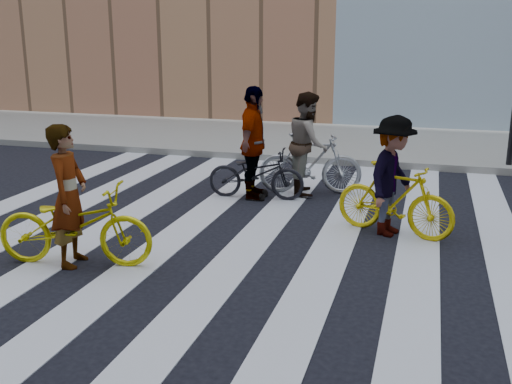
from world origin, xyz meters
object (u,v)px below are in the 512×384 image
at_px(bike_dark_rear, 256,174).
at_px(rider_right, 392,176).
at_px(rider_mid, 308,143).
at_px(bike_silver_mid, 310,163).
at_px(rider_rear, 253,143).
at_px(bike_yellow_right, 395,199).
at_px(rider_left, 69,196).
at_px(bike_yellow_left, 75,225).

xyz_separation_m(bike_dark_rear, rider_right, (2.36, -1.28, 0.41)).
relative_size(bike_dark_rear, rider_mid, 0.93).
xyz_separation_m(bike_silver_mid, bike_dark_rear, (-0.82, -0.60, -0.11)).
distance_m(bike_dark_rear, rider_mid, 1.08).
height_order(bike_silver_mid, rider_rear, rider_rear).
distance_m(bike_silver_mid, bike_yellow_right, 2.46).
xyz_separation_m(bike_silver_mid, rider_right, (1.53, -1.89, 0.30)).
bearing_deg(rider_right, rider_mid, 57.95).
bearing_deg(bike_silver_mid, bike_dark_rear, 114.42).
height_order(bike_yellow_right, bike_dark_rear, bike_yellow_right).
relative_size(rider_left, rider_mid, 0.97).
bearing_deg(bike_yellow_left, rider_right, -68.79).
height_order(bike_yellow_left, bike_dark_rear, bike_yellow_left).
relative_size(bike_dark_rear, rider_right, 0.98).
height_order(bike_yellow_left, rider_rear, rider_rear).
height_order(bike_silver_mid, rider_right, rider_right).
relative_size(bike_yellow_right, rider_left, 0.99).
distance_m(bike_silver_mid, rider_mid, 0.36).
height_order(bike_dark_rear, rider_rear, rider_rear).
bearing_deg(rider_right, bike_yellow_left, 139.79).
distance_m(rider_left, rider_mid, 4.64).
bearing_deg(bike_dark_rear, rider_right, -122.53).
height_order(bike_dark_rear, rider_left, rider_left).
relative_size(rider_mid, rider_rear, 0.93).
bearing_deg(rider_left, bike_dark_rear, -31.12).
distance_m(bike_dark_rear, rider_rear, 0.53).
height_order(bike_silver_mid, rider_left, rider_left).
bearing_deg(rider_mid, bike_yellow_right, -150.89).
bearing_deg(bike_yellow_left, rider_rear, -29.69).
bearing_deg(rider_right, bike_dark_rear, 79.36).
relative_size(bike_silver_mid, rider_left, 1.04).
bearing_deg(bike_silver_mid, rider_left, 140.84).
distance_m(bike_yellow_left, rider_right, 4.28).
bearing_deg(bike_yellow_left, bike_dark_rear, -30.41).
height_order(bike_yellow_left, rider_mid, rider_mid).
height_order(rider_mid, rider_right, rider_mid).
height_order(bike_yellow_left, bike_silver_mid, bike_silver_mid).
bearing_deg(rider_mid, rider_left, 141.38).
relative_size(bike_silver_mid, bike_dark_rear, 1.09).
height_order(bike_yellow_left, bike_yellow_right, bike_yellow_right).
relative_size(bike_yellow_left, rider_left, 1.11).
bearing_deg(rider_rear, bike_yellow_left, 156.99).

